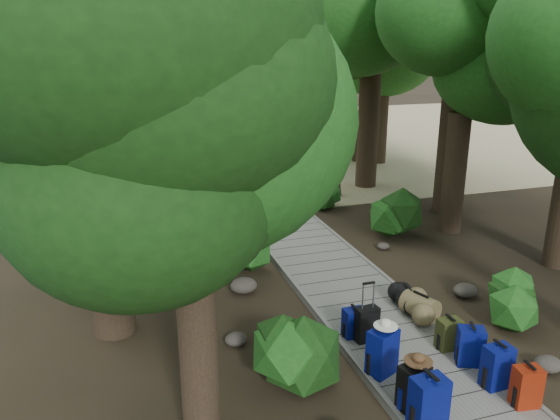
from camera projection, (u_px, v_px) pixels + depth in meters
name	position (u px, v px, depth m)	size (l,w,h in m)	color
ground	(340.00, 285.00, 11.26)	(120.00, 120.00, 0.00)	#312518
sand_beach	(204.00, 144.00, 25.79)	(40.00, 22.00, 0.02)	tan
boardwalk	(322.00, 264.00, 12.15)	(2.00, 12.00, 0.12)	slate
backpack_left_a	(429.00, 402.00, 6.82)	(0.44, 0.31, 0.82)	navy
backpack_left_b	(413.00, 385.00, 7.25)	(0.39, 0.27, 0.71)	black
backpack_left_c	(382.00, 350.00, 8.00)	(0.42, 0.30, 0.79)	navy
backpack_left_d	(354.00, 321.00, 9.05)	(0.35, 0.25, 0.54)	navy
backpack_right_a	(527.00, 385.00, 7.32)	(0.35, 0.25, 0.63)	maroon
backpack_right_b	(497.00, 364.00, 7.71)	(0.39, 0.27, 0.70)	navy
backpack_right_c	(471.00, 344.00, 8.25)	(0.39, 0.27, 0.66)	navy
backpack_right_d	(449.00, 332.00, 8.68)	(0.36, 0.26, 0.55)	#373E16
duffel_right_khaki	(420.00, 306.00, 9.68)	(0.42, 0.63, 0.42)	brown
duffel_right_black	(408.00, 298.00, 10.00)	(0.38, 0.61, 0.38)	black
suitcase_on_boardwalk	(367.00, 324.00, 8.90)	(0.38, 0.21, 0.59)	black
lone_suitcase_on_sand	(256.00, 178.00, 18.36)	(0.40, 0.23, 0.63)	black
hat_brown	(419.00, 358.00, 7.13)	(0.38, 0.38, 0.11)	#51351E
hat_white	(386.00, 322.00, 7.85)	(0.35, 0.35, 0.12)	silver
kayak	(157.00, 178.00, 19.02)	(0.70, 3.19, 0.32)	red
sun_lounger	(326.00, 163.00, 20.69)	(0.60, 1.88, 0.60)	silver
tree_right_c	(465.00, 71.00, 13.16)	(4.72, 4.72, 8.17)	black
tree_right_e	(373.00, 32.00, 17.17)	(5.57, 5.57, 10.03)	black
tree_right_f	(384.00, 49.00, 20.80)	(4.95, 4.95, 8.84)	black
tree_left_a	(190.00, 188.00, 5.90)	(4.00, 4.00, 6.66)	black
tree_left_b	(85.00, 29.00, 7.99)	(5.56, 5.56, 10.01)	black
tree_left_c	(122.00, 92.00, 11.51)	(4.33, 4.33, 7.54)	black
tree_back_a	(168.00, 45.00, 22.56)	(5.28, 5.28, 9.13)	black
tree_back_b	(250.00, 28.00, 24.49)	(5.86, 5.86, 10.46)	black
tree_back_c	(306.00, 53.00, 24.80)	(4.64, 4.64, 8.35)	black
tree_back_d	(79.00, 52.00, 21.86)	(5.13, 5.13, 8.55)	black
palm_right_a	(341.00, 78.00, 16.68)	(4.31, 4.31, 7.35)	#154312
palm_right_b	(357.00, 51.00, 21.30)	(4.50, 4.50, 8.70)	#154312
palm_right_c	(273.00, 73.00, 22.63)	(4.34, 4.34, 6.90)	#154312
palm_left_a	(85.00, 81.00, 14.10)	(4.75, 4.75, 7.56)	#154312
rock_left_b	(236.00, 339.00, 9.05)	(0.38, 0.34, 0.21)	#4C473F
rock_left_c	(244.00, 285.00, 10.89)	(0.54, 0.49, 0.30)	#4C473F
rock_left_d	(211.00, 239.00, 13.54)	(0.30, 0.27, 0.17)	#4C473F
rock_right_a	(548.00, 364.00, 8.33)	(0.43, 0.38, 0.23)	#4C473F
rock_right_b	(465.00, 290.00, 10.71)	(0.48, 0.43, 0.26)	#4C473F
rock_right_c	(383.00, 246.00, 13.11)	(0.30, 0.27, 0.17)	#4C473F
rock_right_d	(386.00, 213.00, 15.31)	(0.62, 0.56, 0.34)	#4C473F
shrub_left_a	(291.00, 346.00, 8.00)	(1.26, 1.26, 1.13)	#1B4D17
shrub_left_b	(244.00, 250.00, 11.86)	(1.02, 1.02, 0.91)	#1B4D17
shrub_left_c	(161.00, 213.00, 14.05)	(1.23, 1.23, 1.11)	#1B4D17
shrub_right_a	(510.00, 300.00, 9.60)	(1.05, 1.05, 0.94)	#1B4D17
shrub_right_b	(396.00, 214.00, 13.72)	(1.38, 1.38, 1.24)	#1B4D17
shrub_right_c	(327.00, 196.00, 16.24)	(0.81, 0.81, 0.73)	#1B4D17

